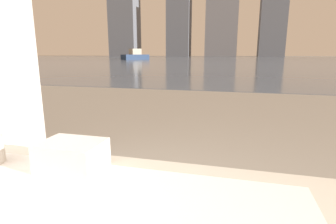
% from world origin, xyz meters
% --- Properties ---
extents(towel_stack, '(0.26, 0.19, 0.12)m').
position_xyz_m(towel_stack, '(-0.12, 0.78, 0.57)').
color(towel_stack, white).
rests_on(towel_stack, bathtub).
extents(harbor_water, '(180.00, 110.00, 0.01)m').
position_xyz_m(harbor_water, '(0.00, 62.00, 0.01)').
color(harbor_water, slate).
rests_on(harbor_water, ground_plane).
extents(harbor_boat_3, '(1.62, 3.30, 1.18)m').
position_xyz_m(harbor_boat_3, '(-41.75, 45.34, 0.43)').
color(harbor_boat_3, '#335647').
rests_on(harbor_boat_3, harbor_water).
extents(harbor_boat_4, '(4.32, 5.29, 1.94)m').
position_xyz_m(harbor_boat_4, '(-17.68, 45.73, 0.69)').
color(harbor_boat_4, navy).
rests_on(harbor_boat_4, harbor_water).
extents(skyline_tower_0, '(12.38, 9.77, 29.67)m').
position_xyz_m(skyline_tower_0, '(-51.25, 118.00, 14.84)').
color(skyline_tower_0, slate).
rests_on(skyline_tower_0, ground_plane).
extents(skyline_tower_1, '(10.04, 7.40, 25.77)m').
position_xyz_m(skyline_tower_1, '(-25.43, 118.00, 12.88)').
color(skyline_tower_1, slate).
rests_on(skyline_tower_1, ground_plane).
extents(skyline_tower_3, '(9.94, 10.03, 39.00)m').
position_xyz_m(skyline_tower_3, '(13.30, 118.00, 19.50)').
color(skyline_tower_3, slate).
rests_on(skyline_tower_3, ground_plane).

